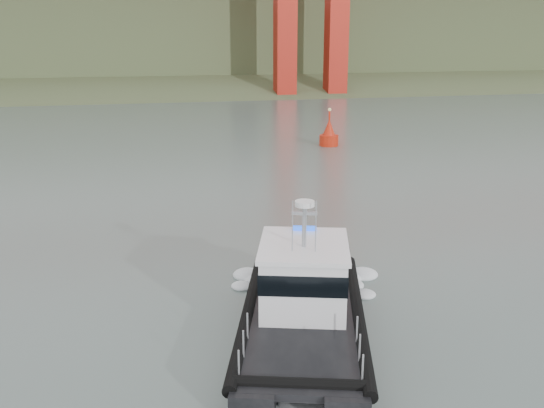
# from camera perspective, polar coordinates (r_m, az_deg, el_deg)

# --- Properties ---
(ground) EXTENTS (400.00, 400.00, 0.00)m
(ground) POSITION_cam_1_polar(r_m,az_deg,el_deg) (19.32, 1.12, -15.08)
(ground) COLOR #4F5E59
(ground) RESTS_ON ground
(headlands) EXTENTS (500.00, 105.36, 27.12)m
(headlands) POSITION_cam_1_polar(r_m,az_deg,el_deg) (141.64, -11.11, 14.66)
(headlands) COLOR #41512E
(headlands) RESTS_ON ground
(patrol_boat) EXTENTS (6.33, 10.71, 4.90)m
(patrol_boat) POSITION_cam_1_polar(r_m,az_deg,el_deg) (20.55, 2.94, -9.19)
(patrol_boat) COLOR black
(patrol_boat) RESTS_ON ground
(nav_buoy) EXTENTS (1.70, 1.70, 3.53)m
(nav_buoy) POSITION_cam_1_polar(r_m,az_deg,el_deg) (54.36, 5.38, 6.46)
(nav_buoy) COLOR red
(nav_buoy) RESTS_ON ground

